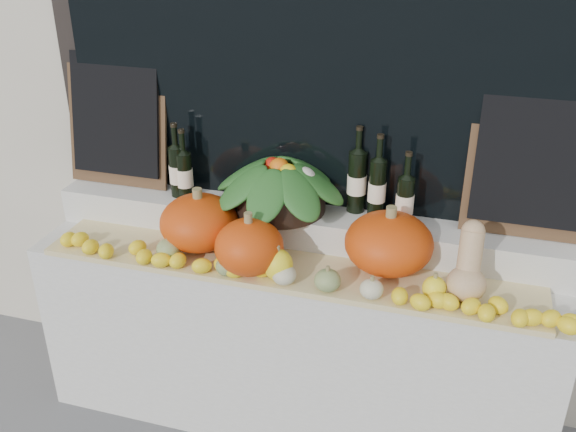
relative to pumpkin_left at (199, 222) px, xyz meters
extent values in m
cube|color=black|center=(0.40, 0.34, 0.88)|extent=(2.40, 0.04, 2.10)
cube|color=black|center=(0.40, 0.31, 0.88)|extent=(2.20, 0.02, 2.00)
cube|color=silver|center=(0.40, 0.06, -0.58)|extent=(2.30, 0.55, 0.88)
cube|color=silver|center=(0.40, 0.21, -0.06)|extent=(2.30, 0.25, 0.16)
cube|color=tan|center=(0.40, -0.06, -0.13)|extent=(2.10, 0.32, 0.02)
ellipsoid|color=#D6440B|center=(0.00, 0.00, 0.00)|extent=(0.37, 0.37, 0.24)
ellipsoid|color=#D6440B|center=(0.81, 0.04, 0.00)|extent=(0.42, 0.42, 0.25)
ellipsoid|color=#D6440B|center=(0.27, -0.13, -0.01)|extent=(0.35, 0.35, 0.23)
ellipsoid|color=tan|center=(1.13, -0.09, -0.05)|extent=(0.15, 0.15, 0.14)
cylinder|color=tan|center=(1.13, -0.04, 0.06)|extent=(0.09, 0.14, 0.18)
sphere|color=tan|center=(1.13, 0.00, 0.13)|extent=(0.09, 0.09, 0.09)
ellipsoid|color=#325E1C|center=(0.61, -0.18, -0.08)|extent=(0.11, 0.11, 0.09)
cylinder|color=olive|center=(0.61, -0.18, -0.02)|extent=(0.02, 0.02, 0.02)
ellipsoid|color=#325E1C|center=(0.19, -0.18, -0.08)|extent=(0.09, 0.09, 0.08)
cylinder|color=olive|center=(0.19, -0.18, -0.03)|extent=(0.02, 0.02, 0.02)
ellipsoid|color=beige|center=(0.44, -0.18, -0.08)|extent=(0.10, 0.10, 0.08)
cylinder|color=olive|center=(0.44, -0.18, -0.03)|extent=(0.02, 0.02, 0.02)
ellipsoid|color=yellow|center=(0.40, -0.15, -0.05)|extent=(0.12, 0.12, 0.13)
cylinder|color=olive|center=(0.40, -0.15, 0.02)|extent=(0.02, 0.02, 0.02)
ellipsoid|color=beige|center=(0.79, -0.18, -0.08)|extent=(0.09, 0.09, 0.08)
cylinder|color=olive|center=(0.79, -0.18, -0.03)|extent=(0.02, 0.02, 0.02)
ellipsoid|color=yellow|center=(1.02, -0.12, -0.07)|extent=(0.09, 0.09, 0.10)
cylinder|color=olive|center=(1.02, -0.12, -0.01)|extent=(0.02, 0.02, 0.02)
ellipsoid|color=#325E1C|center=(-0.09, -0.13, -0.07)|extent=(0.11, 0.11, 0.09)
cylinder|color=olive|center=(-0.09, -0.13, -0.02)|extent=(0.02, 0.02, 0.02)
cylinder|color=black|center=(0.30, 0.20, 0.08)|extent=(0.41, 0.41, 0.12)
cylinder|color=black|center=(-0.19, 0.20, 0.13)|extent=(0.07, 0.07, 0.23)
cylinder|color=black|center=(-0.19, 0.20, 0.30)|extent=(0.03, 0.03, 0.10)
cylinder|color=white|center=(-0.19, 0.20, 0.12)|extent=(0.08, 0.08, 0.08)
cylinder|color=black|center=(-0.19, 0.20, 0.36)|extent=(0.03, 0.03, 0.02)
cylinder|color=black|center=(-0.15, 0.20, 0.12)|extent=(0.07, 0.07, 0.21)
cylinder|color=black|center=(-0.15, 0.20, 0.28)|extent=(0.03, 0.03, 0.10)
cylinder|color=white|center=(-0.15, 0.20, 0.11)|extent=(0.08, 0.08, 0.08)
cylinder|color=black|center=(-0.15, 0.20, 0.33)|extent=(0.03, 0.03, 0.02)
cylinder|color=black|center=(0.63, 0.28, 0.15)|extent=(0.08, 0.08, 0.28)
cylinder|color=black|center=(0.63, 0.28, 0.34)|extent=(0.03, 0.03, 0.10)
cylinder|color=white|center=(0.63, 0.28, 0.14)|extent=(0.08, 0.08, 0.08)
cylinder|color=black|center=(0.63, 0.28, 0.40)|extent=(0.03, 0.03, 0.02)
cylinder|color=black|center=(0.72, 0.24, 0.15)|extent=(0.07, 0.07, 0.26)
cylinder|color=black|center=(0.72, 0.24, 0.33)|extent=(0.03, 0.03, 0.10)
cylinder|color=white|center=(0.72, 0.24, 0.14)|extent=(0.08, 0.08, 0.08)
cylinder|color=black|center=(0.72, 0.24, 0.39)|extent=(0.03, 0.03, 0.02)
cylinder|color=black|center=(0.85, 0.20, 0.12)|extent=(0.07, 0.07, 0.21)
cylinder|color=black|center=(0.85, 0.20, 0.28)|extent=(0.03, 0.03, 0.10)
cylinder|color=white|center=(0.85, 0.20, 0.11)|extent=(0.08, 0.08, 0.08)
cylinder|color=black|center=(0.85, 0.20, 0.33)|extent=(0.03, 0.03, 0.02)
cube|color=#4C331E|center=(-0.52, 0.28, 0.32)|extent=(0.50, 0.12, 0.61)
cube|color=black|center=(-0.52, 0.27, 0.35)|extent=(0.44, 0.11, 0.55)
cube|color=#4C331E|center=(1.32, 0.28, 0.32)|extent=(0.50, 0.12, 0.61)
cube|color=black|center=(1.32, 0.27, 0.35)|extent=(0.44, 0.11, 0.55)
camera|label=1|loc=(1.06, -2.24, 1.27)|focal=40.00mm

